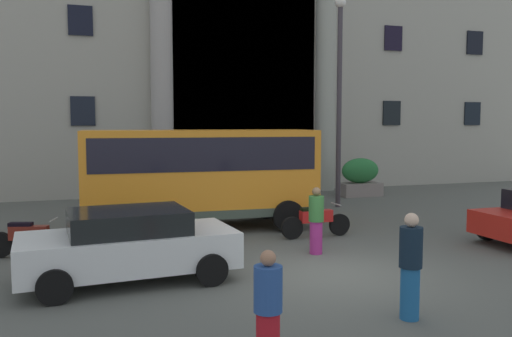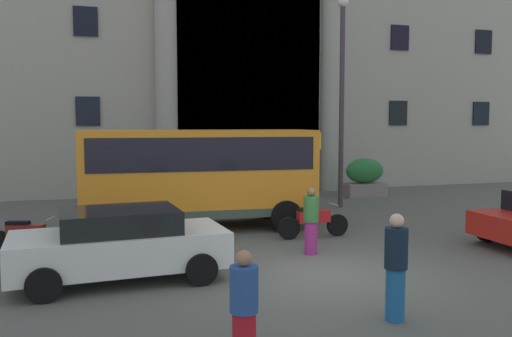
{
  "view_description": "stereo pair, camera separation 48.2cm",
  "coord_description": "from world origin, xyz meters",
  "px_view_note": "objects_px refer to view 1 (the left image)",
  "views": [
    {
      "loc": [
        -4.85,
        -9.71,
        3.09
      ],
      "look_at": [
        0.38,
        6.23,
        1.66
      ],
      "focal_mm": 37.4,
      "sensor_mm": 36.0,
      "label": 1
    },
    {
      "loc": [
        -4.39,
        -9.85,
        3.09
      ],
      "look_at": [
        0.38,
        6.23,
        1.66
      ],
      "focal_mm": 37.4,
      "sensor_mm": 36.0,
      "label": 2
    }
  ],
  "objects_px": {
    "bus_stop_sign": "(313,162)",
    "lamppost_plaza_centre": "(339,86)",
    "parked_estate_mid": "(129,244)",
    "pedestrian_woman_dark_dress": "(268,311)",
    "hedge_planter_entrance_right": "(145,187)",
    "motorcycle_far_end": "(315,221)",
    "motorcycle_near_kerb": "(27,238)",
    "orange_minibus": "(201,170)",
    "pedestrian_man_red_shirt": "(316,221)",
    "hedge_planter_far_west": "(360,178)",
    "pedestrian_child_trailing": "(410,266)"
  },
  "relations": [
    {
      "from": "parked_estate_mid",
      "to": "lamppost_plaza_centre",
      "type": "distance_m",
      "value": 11.42
    },
    {
      "from": "bus_stop_sign",
      "to": "pedestrian_man_red_shirt",
      "type": "relative_size",
      "value": 1.74
    },
    {
      "from": "bus_stop_sign",
      "to": "motorcycle_far_end",
      "type": "distance_m",
      "value": 4.86
    },
    {
      "from": "motorcycle_far_end",
      "to": "hedge_planter_entrance_right",
      "type": "bearing_deg",
      "value": 116.76
    },
    {
      "from": "bus_stop_sign",
      "to": "pedestrian_man_red_shirt",
      "type": "distance_m",
      "value": 6.59
    },
    {
      "from": "parked_estate_mid",
      "to": "pedestrian_man_red_shirt",
      "type": "bearing_deg",
      "value": 6.63
    },
    {
      "from": "parked_estate_mid",
      "to": "pedestrian_man_red_shirt",
      "type": "xyz_separation_m",
      "value": [
        4.4,
        0.85,
        0.06
      ]
    },
    {
      "from": "hedge_planter_entrance_right",
      "to": "pedestrian_woman_dark_dress",
      "type": "bearing_deg",
      "value": -90.24
    },
    {
      "from": "parked_estate_mid",
      "to": "motorcycle_near_kerb",
      "type": "distance_m",
      "value": 3.32
    },
    {
      "from": "orange_minibus",
      "to": "pedestrian_woman_dark_dress",
      "type": "height_order",
      "value": "orange_minibus"
    },
    {
      "from": "parked_estate_mid",
      "to": "pedestrian_woman_dark_dress",
      "type": "height_order",
      "value": "pedestrian_woman_dark_dress"
    },
    {
      "from": "hedge_planter_far_west",
      "to": "lamppost_plaza_centre",
      "type": "height_order",
      "value": "lamppost_plaza_centre"
    },
    {
      "from": "pedestrian_man_red_shirt",
      "to": "parked_estate_mid",
      "type": "bearing_deg",
      "value": 146.44
    },
    {
      "from": "parked_estate_mid",
      "to": "pedestrian_woman_dark_dress",
      "type": "bearing_deg",
      "value": -77.64
    },
    {
      "from": "hedge_planter_entrance_right",
      "to": "hedge_planter_far_west",
      "type": "xyz_separation_m",
      "value": [
        9.0,
        -0.07,
        0.08
      ]
    },
    {
      "from": "motorcycle_near_kerb",
      "to": "lamppost_plaza_centre",
      "type": "bearing_deg",
      "value": 39.77
    },
    {
      "from": "parked_estate_mid",
      "to": "motorcycle_far_end",
      "type": "xyz_separation_m",
      "value": [
        5.12,
        2.52,
        -0.27
      ]
    },
    {
      "from": "motorcycle_near_kerb",
      "to": "parked_estate_mid",
      "type": "bearing_deg",
      "value": -35.43
    },
    {
      "from": "pedestrian_child_trailing",
      "to": "lamppost_plaza_centre",
      "type": "height_order",
      "value": "lamppost_plaza_centre"
    },
    {
      "from": "pedestrian_man_red_shirt",
      "to": "pedestrian_woman_dark_dress",
      "type": "relative_size",
      "value": 1.04
    },
    {
      "from": "motorcycle_near_kerb",
      "to": "pedestrian_woman_dark_dress",
      "type": "bearing_deg",
      "value": -48.35
    },
    {
      "from": "pedestrian_man_red_shirt",
      "to": "pedestrian_woman_dark_dress",
      "type": "bearing_deg",
      "value": -164.62
    },
    {
      "from": "orange_minibus",
      "to": "motorcycle_far_end",
      "type": "xyz_separation_m",
      "value": [
        2.66,
        -2.18,
        -1.26
      ]
    },
    {
      "from": "bus_stop_sign",
      "to": "motorcycle_far_end",
      "type": "relative_size",
      "value": 1.37
    },
    {
      "from": "parked_estate_mid",
      "to": "hedge_planter_entrance_right",
      "type": "bearing_deg",
      "value": 77.49
    },
    {
      "from": "orange_minibus",
      "to": "hedge_planter_far_west",
      "type": "relative_size",
      "value": 3.82
    },
    {
      "from": "bus_stop_sign",
      "to": "lamppost_plaza_centre",
      "type": "distance_m",
      "value": 2.97
    },
    {
      "from": "orange_minibus",
      "to": "pedestrian_man_red_shirt",
      "type": "relative_size",
      "value": 4.24
    },
    {
      "from": "motorcycle_near_kerb",
      "to": "pedestrian_woman_dark_dress",
      "type": "relative_size",
      "value": 1.24
    },
    {
      "from": "hedge_planter_far_west",
      "to": "pedestrian_woman_dark_dress",
      "type": "height_order",
      "value": "hedge_planter_far_west"
    },
    {
      "from": "orange_minibus",
      "to": "motorcycle_near_kerb",
      "type": "bearing_deg",
      "value": -152.16
    },
    {
      "from": "pedestrian_child_trailing",
      "to": "pedestrian_man_red_shirt",
      "type": "relative_size",
      "value": 1.07
    },
    {
      "from": "bus_stop_sign",
      "to": "pedestrian_woman_dark_dress",
      "type": "distance_m",
      "value": 12.65
    },
    {
      "from": "hedge_planter_entrance_right",
      "to": "pedestrian_man_red_shirt",
      "type": "bearing_deg",
      "value": -70.87
    },
    {
      "from": "bus_stop_sign",
      "to": "lamppost_plaza_centre",
      "type": "xyz_separation_m",
      "value": [
        1.15,
        0.28,
        2.73
      ]
    },
    {
      "from": "bus_stop_sign",
      "to": "pedestrian_child_trailing",
      "type": "relative_size",
      "value": 1.63
    },
    {
      "from": "motorcycle_far_end",
      "to": "lamppost_plaza_centre",
      "type": "distance_m",
      "value": 6.78
    },
    {
      "from": "bus_stop_sign",
      "to": "hedge_planter_entrance_right",
      "type": "height_order",
      "value": "bus_stop_sign"
    },
    {
      "from": "pedestrian_child_trailing",
      "to": "pedestrian_woman_dark_dress",
      "type": "relative_size",
      "value": 1.11
    },
    {
      "from": "parked_estate_mid",
      "to": "motorcycle_far_end",
      "type": "distance_m",
      "value": 5.72
    },
    {
      "from": "motorcycle_far_end",
      "to": "pedestrian_woman_dark_dress",
      "type": "distance_m",
      "value": 7.93
    },
    {
      "from": "motorcycle_near_kerb",
      "to": "orange_minibus",
      "type": "bearing_deg",
      "value": 40.93
    },
    {
      "from": "hedge_planter_far_west",
      "to": "motorcycle_far_end",
      "type": "distance_m",
      "value": 8.71
    },
    {
      "from": "motorcycle_far_end",
      "to": "hedge_planter_far_west",
      "type": "bearing_deg",
      "value": 51.57
    },
    {
      "from": "parked_estate_mid",
      "to": "pedestrian_woman_dark_dress",
      "type": "xyz_separation_m",
      "value": [
        1.32,
        -4.44,
        0.03
      ]
    },
    {
      "from": "motorcycle_far_end",
      "to": "pedestrian_child_trailing",
      "type": "height_order",
      "value": "pedestrian_child_trailing"
    },
    {
      "from": "hedge_planter_entrance_right",
      "to": "parked_estate_mid",
      "type": "height_order",
      "value": "hedge_planter_entrance_right"
    },
    {
      "from": "hedge_planter_far_west",
      "to": "pedestrian_woman_dark_dress",
      "type": "xyz_separation_m",
      "value": [
        -9.05,
        -13.9,
        -0.02
      ]
    },
    {
      "from": "bus_stop_sign",
      "to": "hedge_planter_entrance_right",
      "type": "xyz_separation_m",
      "value": [
        -5.61,
        2.7,
        -1.0
      ]
    },
    {
      "from": "hedge_planter_far_west",
      "to": "motorcycle_near_kerb",
      "type": "height_order",
      "value": "hedge_planter_far_west"
    }
  ]
}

